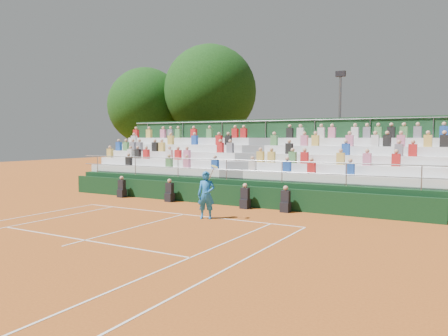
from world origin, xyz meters
The scene contains 8 objects.
ground centered at (0.00, 0.00, 0.00)m, with size 90.00×90.00×0.00m, color #AD541C.
courtside_wall centered at (0.00, 3.20, 0.50)m, with size 20.00×0.15×1.00m, color black.
line_officials centered at (-0.95, 2.75, 0.48)m, with size 10.12×0.40×1.19m.
grandstand centered at (0.00, 6.44, 1.08)m, with size 20.00×5.20×4.40m.
tennis_player centered at (1.37, -0.33, 0.98)m, with size 0.95×0.69×2.22m.
tree_west centered at (-13.03, 13.10, 5.93)m, with size 6.28×6.28×9.09m.
tree_east centered at (-7.59, 14.45, 6.98)m, with size 7.31×7.31×10.64m.
floodlight_mast centered at (3.29, 12.53, 4.41)m, with size 0.60×0.25×7.51m.
Camera 1 is at (10.83, -15.27, 3.32)m, focal length 35.00 mm.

